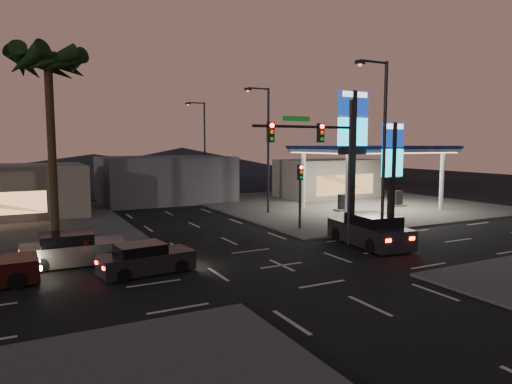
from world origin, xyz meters
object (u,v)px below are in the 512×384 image
gas_station (373,150)px  traffic_signal_mast (324,151)px  pylon_sign_tall (353,132)px  car_lane_b_front (72,250)px  pylon_sign_short (392,159)px  car_lane_a_front (145,259)px  suv_station (370,231)px

gas_station → traffic_signal_mast: 15.82m
pylon_sign_tall → car_lane_b_front: size_ratio=1.91×
pylon_sign_short → car_lane_a_front: (-16.94, -2.86, -4.04)m
traffic_signal_mast → suv_station: traffic_signal_mast is taller
traffic_signal_mast → gas_station: bearing=39.3°
pylon_sign_tall → suv_station: size_ratio=1.63×
traffic_signal_mast → suv_station: 5.22m
gas_station → suv_station: gas_station is taller
gas_station → car_lane_b_front: (-24.60, -7.38, -4.38)m
suv_station → car_lane_b_front: bearing=167.8°
gas_station → car_lane_b_front: size_ratio=2.59×
traffic_signal_mast → car_lane_a_front: (-9.70, -0.35, -4.61)m
pylon_sign_tall → car_lane_a_front: size_ratio=2.13×
traffic_signal_mast → car_lane_b_front: traffic_signal_mast is taller
pylon_sign_tall → suv_station: pylon_sign_tall is taller
car_lane_a_front → car_lane_b_front: 4.00m
pylon_sign_tall → suv_station: bearing=-116.0°
pylon_sign_short → car_lane_b_front: pylon_sign_short is taller
pylon_sign_short → traffic_signal_mast: bearing=-160.9°
gas_station → suv_station: (-9.51, -10.63, -4.26)m
car_lane_a_front → car_lane_b_front: bearing=131.8°
pylon_sign_tall → suv_station: 7.22m
traffic_signal_mast → car_lane_a_front: traffic_signal_mast is taller
traffic_signal_mast → car_lane_b_front: size_ratio=1.70×
pylon_sign_short → car_lane_a_front: pylon_sign_short is taller
car_lane_b_front → pylon_sign_tall: bearing=2.9°
traffic_signal_mast → car_lane_a_front: bearing=-178.0°
pylon_sign_tall → traffic_signal_mast: (-4.74, -3.51, -1.17)m
pylon_sign_short → car_lane_b_front: size_ratio=1.49×
gas_station → traffic_signal_mast: size_ratio=1.53×
gas_station → pylon_sign_tall: (-7.50, -6.50, 1.31)m
pylon_sign_short → car_lane_a_front: size_ratio=1.66×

